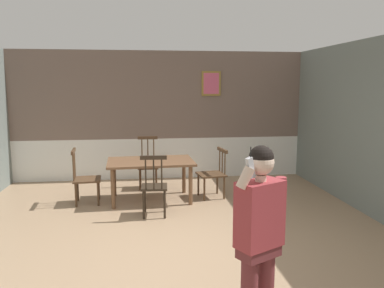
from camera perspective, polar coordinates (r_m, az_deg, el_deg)
name	(u,v)px	position (r m, az deg, el deg)	size (l,w,h in m)	color
ground_plane	(174,246)	(5.16, -2.65, -14.86)	(8.30, 8.30, 0.00)	#9E7F60
room_back_partition	(160,118)	(8.53, -4.73, 3.88)	(6.44, 0.17, 2.80)	#756056
dining_table	(151,165)	(6.93, -6.15, -3.16)	(1.56, 1.04, 0.73)	brown
chair_near_window	(154,186)	(6.12, -5.62, -6.26)	(0.43, 0.43, 1.00)	#2D2319
chair_by_doorway	(213,173)	(7.14, 3.14, -4.34)	(0.54, 0.54, 0.91)	#513823
chair_at_table_head	(148,165)	(7.82, -6.53, -3.04)	(0.41, 0.41, 1.03)	#513823
chair_opposite_corner	(85,178)	(6.99, -15.60, -4.84)	(0.50, 0.50, 0.97)	#513823
person_figure	(260,230)	(3.24, 10.02, -12.41)	(0.48, 0.37, 1.60)	brown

